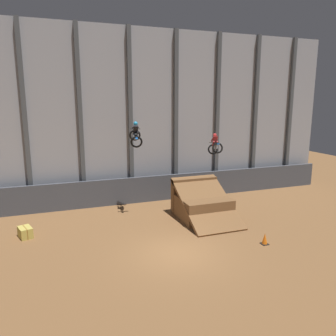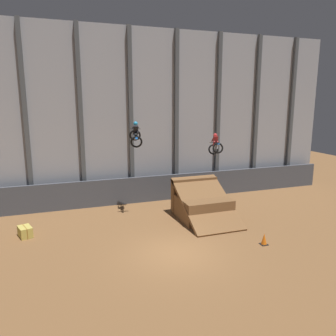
{
  "view_description": "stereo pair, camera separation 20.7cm",
  "coord_description": "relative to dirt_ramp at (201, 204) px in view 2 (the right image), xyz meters",
  "views": [
    {
      "loc": [
        -5.25,
        -13.48,
        7.12
      ],
      "look_at": [
        1.49,
        5.44,
        3.0
      ],
      "focal_mm": 35.0,
      "sensor_mm": 36.0,
      "label": 1
    },
    {
      "loc": [
        -5.05,
        -13.55,
        7.12
      ],
      "look_at": [
        1.49,
        5.44,
        3.0
      ],
      "focal_mm": 35.0,
      "sensor_mm": 36.0,
      "label": 2
    }
  ],
  "objects": [
    {
      "name": "lower_barrier",
      "position": [
        -3.26,
        4.15,
        0.1
      ],
      "size": [
        31.36,
        0.2,
        1.86
      ],
      "color": "#474C56",
      "rests_on": "ground_plane"
    },
    {
      "name": "arena_back_wall",
      "position": [
        -3.26,
        4.96,
        5.2
      ],
      "size": [
        32.0,
        0.4,
        12.07
      ],
      "color": "#A3A8B2",
      "rests_on": "ground_plane"
    },
    {
      "name": "rider_bike_left_air",
      "position": [
        -3.62,
        1.94,
        4.24
      ],
      "size": [
        1.0,
        1.88,
        1.58
      ],
      "rotation": [
        0.19,
        0.0,
        -0.18
      ],
      "color": "black"
    },
    {
      "name": "traffic_cone_near_ramp",
      "position": [
        1.31,
        -4.77,
        -0.55
      ],
      "size": [
        0.36,
        0.36,
        0.58
      ],
      "color": "black",
      "rests_on": "ground_plane"
    },
    {
      "name": "dirt_ramp",
      "position": [
        0.0,
        0.0,
        0.0
      ],
      "size": [
        3.05,
        4.33,
        2.42
      ],
      "color": "brown",
      "rests_on": "ground_plane"
    },
    {
      "name": "ground_plane",
      "position": [
        -3.26,
        -4.23,
        -0.83
      ],
      "size": [
        60.0,
        60.0,
        0.0
      ],
      "primitive_type": "plane",
      "color": "brown"
    },
    {
      "name": "rider_bike_right_air",
      "position": [
        2.08,
        2.3,
        3.3
      ],
      "size": [
        1.11,
        1.78,
        1.58
      ],
      "rotation": [
        -0.21,
        0.0,
        -0.25
      ],
      "color": "black"
    },
    {
      "name": "hay_bale_trackside",
      "position": [
        -10.18,
        0.22,
        -0.55
      ],
      "size": [
        0.85,
        1.04,
        0.57
      ],
      "rotation": [
        0.0,
        0.0,
        1.88
      ],
      "color": "#CCB751",
      "rests_on": "ground_plane"
    }
  ]
}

